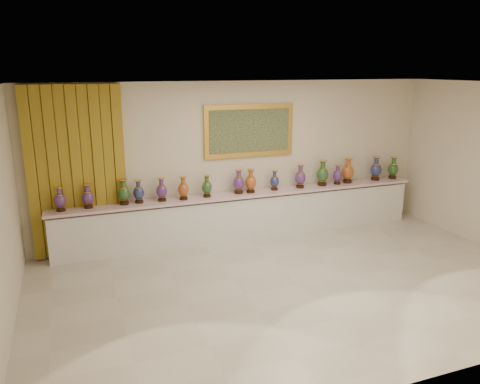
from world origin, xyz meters
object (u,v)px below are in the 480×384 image
object	(u,v)px
vase_0	(60,200)
vase_1	(88,197)
counter	(246,215)
vase_2	(124,193)

from	to	relation	value
vase_0	vase_1	distance (m)	0.45
counter	vase_1	world-z (taller)	vase_1
counter	vase_2	bearing A→B (deg)	179.86
vase_0	vase_2	size ratio (longest dim) A/B	0.92
counter	vase_1	size ratio (longest dim) A/B	17.34
counter	vase_2	distance (m)	2.39
counter	vase_0	distance (m)	3.41
counter	vase_2	world-z (taller)	vase_2
vase_1	vase_2	distance (m)	0.60
counter	vase_2	xyz separation A→B (m)	(-2.29, 0.01, 0.67)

